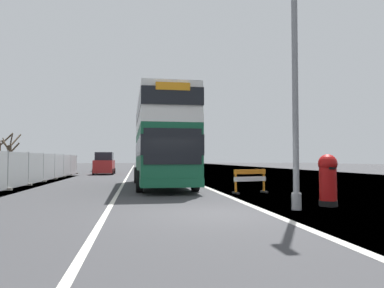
{
  "coord_description": "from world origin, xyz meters",
  "views": [
    {
      "loc": [
        -2.05,
        -10.14,
        1.5
      ],
      "look_at": [
        0.43,
        6.63,
        2.2
      ],
      "focal_mm": 34.63,
      "sensor_mm": 36.0,
      "label": 1
    }
  ],
  "objects_px": {
    "car_receding_mid": "(103,163)",
    "car_receding_far": "(145,163)",
    "red_pillar_postbox": "(328,178)",
    "lamppost_foreground": "(295,70)",
    "car_oncoming_near": "(104,164)",
    "roadworks_barrier": "(250,179)",
    "double_decker_bus": "(161,140)"
  },
  "relations": [
    {
      "from": "roadworks_barrier",
      "to": "car_receding_far",
      "type": "distance_m",
      "value": 41.58
    },
    {
      "from": "roadworks_barrier",
      "to": "car_receding_mid",
      "type": "height_order",
      "value": "car_receding_mid"
    },
    {
      "from": "red_pillar_postbox",
      "to": "car_receding_far",
      "type": "distance_m",
      "value": 46.36
    },
    {
      "from": "car_receding_mid",
      "to": "double_decker_bus",
      "type": "bearing_deg",
      "value": -78.3
    },
    {
      "from": "red_pillar_postbox",
      "to": "roadworks_barrier",
      "type": "bearing_deg",
      "value": 103.48
    },
    {
      "from": "double_decker_bus",
      "to": "red_pillar_postbox",
      "type": "xyz_separation_m",
      "value": [
        4.74,
        -9.25,
        -1.64
      ]
    },
    {
      "from": "lamppost_foreground",
      "to": "car_oncoming_near",
      "type": "relative_size",
      "value": 2.02
    },
    {
      "from": "roadworks_barrier",
      "to": "car_receding_mid",
      "type": "xyz_separation_m",
      "value": [
        -9.21,
        31.59,
        0.34
      ]
    },
    {
      "from": "car_oncoming_near",
      "to": "car_receding_mid",
      "type": "bearing_deg",
      "value": 96.16
    },
    {
      "from": "lamppost_foreground",
      "to": "car_receding_mid",
      "type": "bearing_deg",
      "value": 103.65
    },
    {
      "from": "car_oncoming_near",
      "to": "red_pillar_postbox",
      "type": "bearing_deg",
      "value": -70.81
    },
    {
      "from": "car_receding_mid",
      "to": "car_oncoming_near",
      "type": "bearing_deg",
      "value": -83.84
    },
    {
      "from": "lamppost_foreground",
      "to": "car_oncoming_near",
      "type": "bearing_deg",
      "value": 106.16
    },
    {
      "from": "double_decker_bus",
      "to": "lamppost_foreground",
      "type": "height_order",
      "value": "lamppost_foreground"
    },
    {
      "from": "car_oncoming_near",
      "to": "roadworks_barrier",
      "type": "bearing_deg",
      "value": -69.64
    },
    {
      "from": "car_oncoming_near",
      "to": "car_receding_far",
      "type": "distance_m",
      "value": 19.87
    },
    {
      "from": "car_receding_mid",
      "to": "car_receding_far",
      "type": "xyz_separation_m",
      "value": [
        5.49,
        9.82,
        -0.02
      ]
    },
    {
      "from": "roadworks_barrier",
      "to": "car_receding_mid",
      "type": "bearing_deg",
      "value": 106.26
    },
    {
      "from": "car_oncoming_near",
      "to": "car_receding_mid",
      "type": "height_order",
      "value": "car_oncoming_near"
    },
    {
      "from": "roadworks_barrier",
      "to": "car_oncoming_near",
      "type": "distance_m",
      "value": 23.53
    },
    {
      "from": "red_pillar_postbox",
      "to": "car_receding_far",
      "type": "xyz_separation_m",
      "value": [
        -4.85,
        46.11,
        0.06
      ]
    },
    {
      "from": "lamppost_foreground",
      "to": "car_oncoming_near",
      "type": "distance_m",
      "value": 28.71
    },
    {
      "from": "car_receding_far",
      "to": "double_decker_bus",
      "type": "bearing_deg",
      "value": -89.83
    },
    {
      "from": "lamppost_foreground",
      "to": "red_pillar_postbox",
      "type": "xyz_separation_m",
      "value": [
        1.37,
        0.66,
        -3.29
      ]
    },
    {
      "from": "car_oncoming_near",
      "to": "car_receding_mid",
      "type": "distance_m",
      "value": 9.59
    },
    {
      "from": "double_decker_bus",
      "to": "roadworks_barrier",
      "type": "xyz_separation_m",
      "value": [
        3.62,
        -4.56,
        -1.9
      ]
    },
    {
      "from": "double_decker_bus",
      "to": "car_receding_mid",
      "type": "xyz_separation_m",
      "value": [
        -5.6,
        27.03,
        -1.56
      ]
    },
    {
      "from": "roadworks_barrier",
      "to": "car_oncoming_near",
      "type": "xyz_separation_m",
      "value": [
        -8.18,
        22.06,
        0.38
      ]
    },
    {
      "from": "double_decker_bus",
      "to": "car_receding_mid",
      "type": "height_order",
      "value": "double_decker_bus"
    },
    {
      "from": "double_decker_bus",
      "to": "roadworks_barrier",
      "type": "height_order",
      "value": "double_decker_bus"
    },
    {
      "from": "roadworks_barrier",
      "to": "car_receding_mid",
      "type": "relative_size",
      "value": 0.4
    },
    {
      "from": "car_receding_far",
      "to": "lamppost_foreground",
      "type": "bearing_deg",
      "value": -85.74
    }
  ]
}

